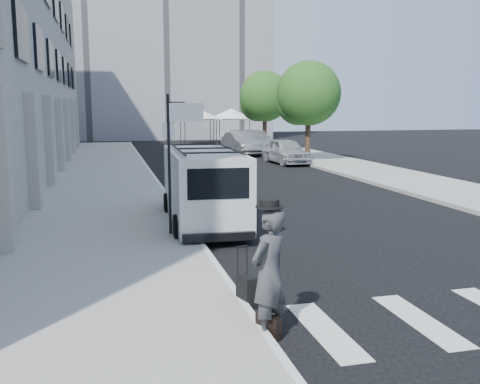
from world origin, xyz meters
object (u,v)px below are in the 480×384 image
briefcase (268,326)px  parked_car_b (242,143)px  parked_car_a (286,151)px  businessman (269,273)px  parked_car_c (255,141)px  cargo_van (203,186)px  suitcase (247,291)px

briefcase → parked_car_b: 30.13m
parked_car_a → parked_car_b: 6.47m
businessman → parked_car_b: size_ratio=0.40×
businessman → parked_car_c: (8.70, 31.95, -0.17)m
cargo_van → parked_car_b: size_ratio=1.17×
briefcase → parked_car_b: (7.04, 29.29, 0.63)m
parked_car_c → cargo_van: bearing=-116.6°
businessman → briefcase: size_ratio=4.39×
suitcase → cargo_van: (0.41, 6.47, 0.84)m
cargo_van → suitcase: bearing=-91.5°
parked_car_b → parked_car_c: 3.14m
cargo_van → parked_car_b: bearing=75.1°
parked_car_a → parked_car_c: bearing=82.3°
parked_car_a → suitcase: bearing=-114.4°
suitcase → parked_car_a: size_ratio=0.23×
cargo_van → parked_car_c: 25.64m
briefcase → businessman: bearing=0.0°
briefcase → cargo_van: size_ratio=0.08×
businessman → parked_car_b: 30.12m
suitcase → parked_car_b: bearing=59.4°
businessman → suitcase: 1.41m
cargo_van → parked_car_c: cargo_van is taller
parked_car_a → parked_car_c: (0.60, 9.04, 0.05)m
parked_car_b → businessman: bearing=-108.0°
cargo_van → parked_car_a: size_ratio=1.29×
parked_car_a → parked_car_c: 9.06m
briefcase → suitcase: bearing=63.2°
suitcase → parked_car_b: 28.94m
parked_car_a → parked_car_b: bearing=95.5°
cargo_van → parked_car_a: cargo_van is taller
cargo_van → parked_car_b: cargo_van is taller
suitcase → parked_car_a: 23.15m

